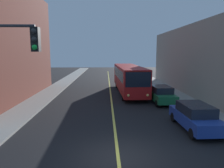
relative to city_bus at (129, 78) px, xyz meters
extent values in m
plane|color=black|center=(-2.20, -15.66, -1.82)|extent=(120.00, 120.00, 0.00)
cube|color=gray|center=(-9.45, -5.66, -1.74)|extent=(2.50, 90.00, 0.15)
cube|color=gray|center=(5.05, -5.66, -1.74)|extent=(2.50, 90.00, 0.15)
cube|color=#D8CC4C|center=(-2.20, -0.66, -1.81)|extent=(0.16, 60.00, 0.01)
cube|color=black|center=(-10.74, -2.96, -0.22)|extent=(0.06, 11.82, 1.30)
cube|color=black|center=(-10.74, -2.96, 2.98)|extent=(0.06, 11.82, 1.30)
cube|color=black|center=(-10.74, -2.96, 6.18)|extent=(0.06, 11.82, 1.30)
cube|color=black|center=(6.34, 0.45, -0.22)|extent=(0.06, 16.79, 1.30)
cube|color=black|center=(6.34, 0.45, 2.98)|extent=(0.06, 16.79, 1.30)
cube|color=maroon|center=(0.00, 0.01, 0.01)|extent=(2.95, 12.08, 2.75)
cube|color=black|center=(0.20, -5.96, 0.53)|extent=(2.35, 0.16, 1.40)
cube|color=black|center=(-0.20, 5.99, 0.63)|extent=(2.30, 0.16, 1.10)
cube|color=black|center=(-1.25, -0.03, 0.53)|extent=(0.40, 10.20, 1.10)
cube|color=black|center=(1.25, 0.05, 0.53)|extent=(0.40, 10.20, 1.10)
cube|color=orange|center=(0.20, -5.95, 1.13)|extent=(1.79, 0.12, 0.30)
sphere|color=#F9D872|center=(-0.69, -6.03, -0.92)|extent=(0.24, 0.24, 0.24)
sphere|color=#F9D872|center=(1.09, -5.97, -0.92)|extent=(0.24, 0.24, 0.24)
cylinder|color=black|center=(-0.99, -4.22, -1.32)|extent=(0.33, 1.01, 1.00)
cylinder|color=black|center=(1.26, -4.15, -1.32)|extent=(0.33, 1.01, 1.00)
cylinder|color=black|center=(-1.24, 3.47, -1.32)|extent=(0.33, 1.01, 1.00)
cylinder|color=black|center=(1.01, 3.55, -1.32)|extent=(0.33, 1.01, 1.00)
cube|color=navy|center=(2.80, -12.22, -1.15)|extent=(1.90, 4.44, 0.70)
cube|color=black|center=(2.80, -12.22, -0.50)|extent=(1.68, 2.50, 0.60)
cylinder|color=black|center=(2.03, -13.74, -1.50)|extent=(0.24, 0.65, 0.64)
cylinder|color=black|center=(3.63, -13.70, -1.50)|extent=(0.24, 0.65, 0.64)
cylinder|color=black|center=(1.96, -10.74, -1.50)|extent=(0.24, 0.65, 0.64)
cylinder|color=black|center=(3.56, -10.70, -1.50)|extent=(0.24, 0.65, 0.64)
cube|color=#196038|center=(2.55, -5.26, -1.15)|extent=(1.95, 4.46, 0.70)
cube|color=black|center=(2.55, -5.26, -0.50)|extent=(1.70, 2.52, 0.60)
cylinder|color=black|center=(1.81, -6.79, -1.50)|extent=(0.24, 0.65, 0.64)
cylinder|color=black|center=(3.40, -6.73, -1.50)|extent=(0.24, 0.65, 0.64)
cylinder|color=black|center=(1.70, -3.79, -1.50)|extent=(0.24, 0.65, 0.64)
cylinder|color=black|center=(3.30, -3.73, -1.50)|extent=(0.24, 0.65, 0.64)
cube|color=black|center=(-5.65, -15.62, 3.48)|extent=(0.32, 0.36, 1.00)
sphere|color=#2D2D2D|center=(-5.65, -15.81, 3.80)|extent=(0.22, 0.22, 0.22)
sphere|color=#2D2D2D|center=(-5.65, -15.81, 3.48)|extent=(0.22, 0.22, 0.22)
sphere|color=green|center=(-5.65, -15.81, 3.16)|extent=(0.22, 0.22, 0.22)
camera|label=1|loc=(-2.75, -24.38, 2.93)|focal=32.91mm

